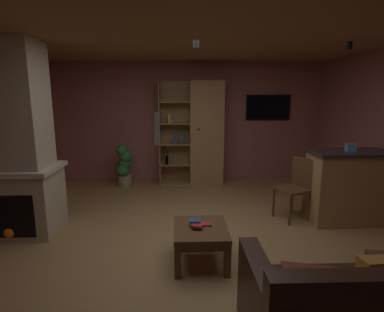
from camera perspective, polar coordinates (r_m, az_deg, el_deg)
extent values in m
cube|color=#A37A4C|center=(3.98, 0.24, -16.29)|extent=(5.71, 5.96, 0.02)
cube|color=#9E5B56|center=(6.57, -0.93, 6.22)|extent=(5.83, 0.06, 2.51)
cube|color=#8E6B47|center=(3.60, 0.28, 22.34)|extent=(5.71, 5.96, 0.02)
cube|color=white|center=(6.55, -4.53, 5.11)|extent=(0.56, 0.01, 0.71)
cube|color=#BCAD8E|center=(4.75, -29.27, -7.46)|extent=(0.95, 0.71, 0.85)
cube|color=#BCAD8E|center=(4.54, -30.80, 7.80)|extent=(0.81, 0.60, 1.66)
cube|color=beige|center=(4.64, -29.81, -2.11)|extent=(1.03, 0.79, 0.06)
cube|color=black|center=(4.51, -31.04, -9.56)|extent=(0.67, 0.08, 0.55)
sphere|color=orange|center=(4.57, -30.82, -12.13)|extent=(0.14, 0.14, 0.14)
cube|color=#A87F51|center=(6.33, 2.71, 4.25)|extent=(0.68, 0.38, 2.12)
cube|color=#A87F51|center=(6.49, -3.22, 4.41)|extent=(0.63, 0.02, 2.12)
cube|color=#A87F51|center=(6.32, -6.02, 4.18)|extent=(0.02, 0.38, 2.12)
sphere|color=black|center=(6.10, 1.29, 5.00)|extent=(0.04, 0.04, 0.04)
cube|color=#A87F51|center=(6.52, -3.15, -5.00)|extent=(0.63, 0.38, 0.02)
cube|color=#A87F51|center=(6.42, -3.19, -1.44)|extent=(0.63, 0.38, 0.02)
cube|color=#A87F51|center=(6.34, -3.23, 2.31)|extent=(0.63, 0.38, 0.02)
cube|color=#A87F51|center=(6.29, -3.27, 6.14)|extent=(0.63, 0.38, 0.02)
cube|color=#A87F51|center=(6.26, -3.31, 10.01)|extent=(0.63, 0.38, 0.02)
cube|color=gold|center=(6.22, -4.22, 7.05)|extent=(0.05, 0.23, 0.19)
cube|color=#2D4C8C|center=(6.27, -3.31, 3.14)|extent=(0.04, 0.23, 0.18)
cube|color=#2D4C8C|center=(6.34, -4.75, -0.46)|extent=(0.04, 0.23, 0.23)
cube|color=beige|center=(6.35, -4.81, -0.77)|extent=(0.03, 0.23, 0.16)
cube|color=black|center=(6.34, -4.69, -0.58)|extent=(0.04, 0.23, 0.20)
cube|color=#2D4C8C|center=(6.26, -1.92, 3.32)|extent=(0.03, 0.23, 0.22)
sphere|color=beige|center=(6.28, -3.84, 6.58)|extent=(0.10, 0.10, 0.10)
cube|color=#A87F51|center=(5.07, 28.26, -5.25)|extent=(1.32, 0.55, 1.02)
cube|color=#2D2826|center=(4.96, 28.82, 0.63)|extent=(1.38, 0.61, 0.04)
cube|color=#598CBF|center=(4.82, 27.48, 1.38)|extent=(0.14, 0.14, 0.11)
cube|color=#382116|center=(2.48, 12.47, -26.15)|extent=(0.16, 0.89, 0.67)
cube|color=brown|center=(2.31, 21.37, -23.24)|extent=(0.42, 0.24, 0.39)
cube|color=olive|center=(2.37, 28.46, -22.97)|extent=(0.47, 0.29, 0.35)
cube|color=brown|center=(3.45, 1.65, -13.54)|extent=(0.58, 0.67, 0.05)
cube|color=brown|center=(3.48, 1.65, -14.51)|extent=(0.52, 0.60, 0.08)
cube|color=brown|center=(3.27, -2.64, -19.04)|extent=(0.07, 0.07, 0.36)
cube|color=brown|center=(3.31, 6.60, -18.77)|extent=(0.07, 0.07, 0.36)
cube|color=brown|center=(3.80, -2.60, -14.55)|extent=(0.07, 0.07, 0.36)
cube|color=brown|center=(3.83, 5.21, -14.37)|extent=(0.07, 0.07, 0.36)
cube|color=#B22D2D|center=(3.49, 2.46, -12.59)|extent=(0.14, 0.10, 0.02)
cube|color=#B22D2D|center=(3.39, 0.96, -12.87)|extent=(0.14, 0.12, 0.03)
cube|color=#2D4C8C|center=(3.46, 0.46, -11.98)|extent=(0.13, 0.10, 0.02)
cube|color=brown|center=(4.80, 18.15, -5.94)|extent=(0.55, 0.55, 0.04)
cube|color=brown|center=(4.87, 19.97, -2.90)|extent=(0.19, 0.39, 0.44)
cylinder|color=brown|center=(4.89, 14.97, -8.29)|extent=(0.04, 0.04, 0.46)
cylinder|color=brown|center=(4.63, 17.82, -9.55)|extent=(0.04, 0.04, 0.46)
cylinder|color=brown|center=(5.11, 18.12, -7.59)|extent=(0.04, 0.04, 0.46)
cylinder|color=brown|center=(4.87, 21.00, -8.73)|extent=(0.04, 0.04, 0.46)
cylinder|color=#9E896B|center=(6.41, -12.40, -4.53)|extent=(0.28, 0.28, 0.24)
sphere|color=#2D6B33|center=(6.33, -12.84, -2.68)|extent=(0.26, 0.26, 0.26)
sphere|color=#2D6B33|center=(6.35, -12.49, -1.26)|extent=(0.27, 0.27, 0.27)
sphere|color=#2D6B33|center=(6.27, -12.29, -0.09)|extent=(0.25, 0.25, 0.25)
sphere|color=#2D6B33|center=(6.25, -12.96, 1.08)|extent=(0.23, 0.23, 0.23)
cube|color=black|center=(6.75, 13.97, 8.79)|extent=(0.93, 0.05, 0.53)
cube|color=black|center=(6.73, 14.03, 8.78)|extent=(0.89, 0.01, 0.49)
cylinder|color=black|center=(4.39, -27.90, 18.02)|extent=(0.07, 0.07, 0.09)
cylinder|color=black|center=(3.98, 0.78, 20.10)|extent=(0.07, 0.07, 0.09)
cylinder|color=black|center=(4.53, 27.31, 17.83)|extent=(0.07, 0.07, 0.09)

